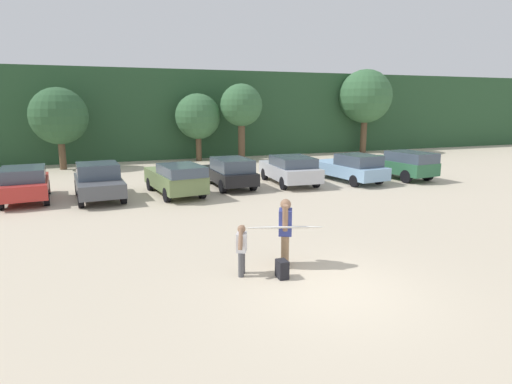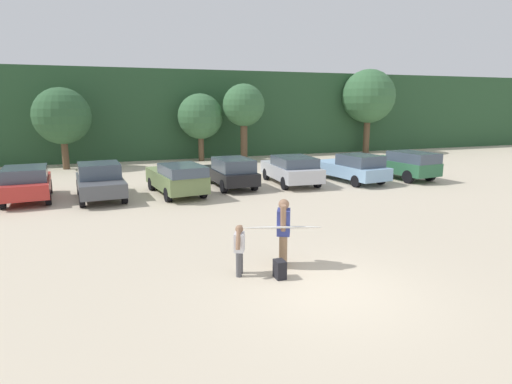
{
  "view_description": "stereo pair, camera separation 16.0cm",
  "coord_description": "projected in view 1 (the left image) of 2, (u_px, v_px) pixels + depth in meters",
  "views": [
    {
      "loc": [
        -4.83,
        -7.82,
        4.16
      ],
      "look_at": [
        0.44,
        6.31,
        1.04
      ],
      "focal_mm": 29.94,
      "sensor_mm": 36.0,
      "label": 1
    },
    {
      "loc": [
        -4.68,
        -7.88,
        4.16
      ],
      "look_at": [
        0.44,
        6.31,
        1.04
      ],
      "focal_mm": 29.94,
      "sensor_mm": 36.0,
      "label": 2
    }
  ],
  "objects": [
    {
      "name": "tree_center",
      "position": [
        241.0,
        106.0,
        30.99
      ],
      "size": [
        3.06,
        3.06,
        5.61
      ],
      "color": "brown",
      "rests_on": "ground_plane"
    },
    {
      "name": "parked_car_olive_green",
      "position": [
        176.0,
        178.0,
        19.68
      ],
      "size": [
        2.34,
        4.63,
        1.51
      ],
      "rotation": [
        0.0,
        0.0,
        1.7
      ],
      "color": "#6B7F4C",
      "rests_on": "ground_plane"
    },
    {
      "name": "surfboard_white",
      "position": [
        284.0,
        228.0,
        10.89
      ],
      "size": [
        2.11,
        1.15,
        0.25
      ],
      "rotation": [
        0.0,
        0.0,
        2.83
      ],
      "color": "white"
    },
    {
      "name": "backpack_dropped",
      "position": [
        282.0,
        269.0,
        10.35
      ],
      "size": [
        0.24,
        0.34,
        0.45
      ],
      "color": "black",
      "rests_on": "ground_plane"
    },
    {
      "name": "parked_car_forest_green",
      "position": [
        401.0,
        164.0,
        24.12
      ],
      "size": [
        2.31,
        4.72,
        1.58
      ],
      "rotation": [
        0.0,
        0.0,
        1.69
      ],
      "color": "#2D6642",
      "rests_on": "ground_plane"
    },
    {
      "name": "parked_car_dark_gray",
      "position": [
        99.0,
        181.0,
        18.86
      ],
      "size": [
        2.17,
        4.29,
        1.6
      ],
      "rotation": [
        0.0,
        0.0,
        1.64
      ],
      "color": "#4C4F54",
      "rests_on": "ground_plane"
    },
    {
      "name": "parked_car_sky_blue",
      "position": [
        351.0,
        168.0,
        23.12
      ],
      "size": [
        2.37,
        4.83,
        1.54
      ],
      "rotation": [
        0.0,
        0.0,
        1.7
      ],
      "color": "#84ADD1",
      "rests_on": "ground_plane"
    },
    {
      "name": "parked_car_red",
      "position": [
        24.0,
        183.0,
        18.39
      ],
      "size": [
        2.16,
        4.04,
        1.5
      ],
      "rotation": [
        0.0,
        0.0,
        1.65
      ],
      "color": "#B72D28",
      "rests_on": "ground_plane"
    },
    {
      "name": "tree_ridge_back",
      "position": [
        198.0,
        117.0,
        31.17
      ],
      "size": [
        3.3,
        3.3,
        4.92
      ],
      "color": "brown",
      "rests_on": "ground_plane"
    },
    {
      "name": "hillside_ridge",
      "position": [
        154.0,
        113.0,
        37.15
      ],
      "size": [
        108.0,
        12.0,
        6.7
      ],
      "primitive_type": "cube",
      "color": "#284C2D",
      "rests_on": "ground_plane"
    },
    {
      "name": "person_adult",
      "position": [
        285.0,
        229.0,
        10.97
      ],
      "size": [
        0.49,
        0.77,
        1.79
      ],
      "rotation": [
        0.0,
        0.0,
        2.69
      ],
      "color": "#8C6B4C",
      "rests_on": "ground_plane"
    },
    {
      "name": "parked_car_silver",
      "position": [
        290.0,
        169.0,
        22.44
      ],
      "size": [
        2.18,
        4.55,
        1.49
      ],
      "rotation": [
        0.0,
        0.0,
        1.52
      ],
      "color": "silver",
      "rests_on": "ground_plane"
    },
    {
      "name": "tree_left",
      "position": [
        365.0,
        97.0,
        36.24
      ],
      "size": [
        4.49,
        4.49,
        7.04
      ],
      "color": "brown",
      "rests_on": "ground_plane"
    },
    {
      "name": "parked_car_black",
      "position": [
        230.0,
        172.0,
        21.5
      ],
      "size": [
        1.89,
        4.19,
        1.52
      ],
      "rotation": [
        0.0,
        0.0,
        1.61
      ],
      "color": "black",
      "rests_on": "ground_plane"
    },
    {
      "name": "person_child",
      "position": [
        242.0,
        247.0,
        10.43
      ],
      "size": [
        0.36,
        0.54,
        1.28
      ],
      "rotation": [
        0.0,
        0.0,
        2.69
      ],
      "color": "#4C4C51",
      "rests_on": "ground_plane"
    },
    {
      "name": "ground_plane",
      "position": [
        335.0,
        291.0,
        9.67
      ],
      "size": [
        120.0,
        120.0,
        0.0
      ],
      "primitive_type": "plane",
      "color": "beige"
    },
    {
      "name": "tree_far_left",
      "position": [
        59.0,
        116.0,
        26.94
      ],
      "size": [
        3.58,
        3.58,
        5.2
      ],
      "color": "brown",
      "rests_on": "ground_plane"
    }
  ]
}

